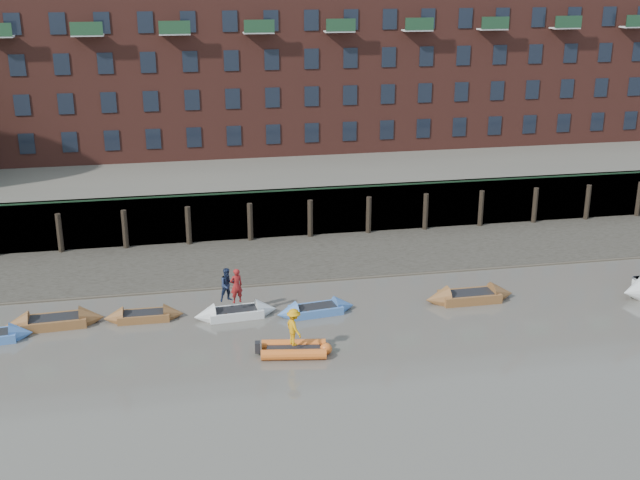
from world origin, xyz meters
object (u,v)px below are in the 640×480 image
object	(u,v)px
rib_tender	(297,349)
person_rower_a	(236,286)
rowboat_3	(236,313)
person_rower_b	(228,285)
rowboat_2	(144,316)
person_rib_crew	(294,327)
rowboat_4	(316,310)
rowboat_6	(470,297)
rowboat_1	(55,322)

from	to	relation	value
rib_tender	person_rower_a	xyz separation A→B (m)	(-2.33, 4.68, 1.52)
rowboat_3	person_rower_b	xyz separation A→B (m)	(-0.34, 0.20, 1.52)
rib_tender	person_rower_b	xyz separation A→B (m)	(-2.75, 4.96, 1.49)
rowboat_2	person_rib_crew	distance (m)	8.85
rowboat_3	person_rib_crew	distance (m)	5.45
rib_tender	person_rower_a	size ratio (longest dim) A/B	1.84
rowboat_4	person_rower_b	distance (m)	4.78
rib_tender	person_rower_a	world-z (taller)	person_rower_a
rowboat_3	rowboat_6	distance (m)	12.66
rowboat_1	rib_tender	size ratio (longest dim) A/B	1.45
rowboat_1	person_rib_crew	distance (m)	12.63
rib_tender	rowboat_1	bearing A→B (deg)	163.89
person_rib_crew	rowboat_1	bearing A→B (deg)	46.74
person_rower_a	person_rower_b	bearing A→B (deg)	-51.34
rib_tender	person_rib_crew	world-z (taller)	person_rib_crew
rowboat_4	rowboat_1	bearing A→B (deg)	168.49
person_rib_crew	rowboat_6	bearing A→B (deg)	-84.55
person_rower_b	person_rib_crew	bearing A→B (deg)	-77.81
rowboat_1	rowboat_3	world-z (taller)	rowboat_1
rowboat_3	person_rower_a	distance (m)	1.55
rowboat_6	person_rower_b	distance (m)	13.09
rowboat_3	rowboat_6	xyz separation A→B (m)	(12.65, -0.35, 0.03)
rowboat_6	person_rower_b	xyz separation A→B (m)	(-12.99, 0.55, 1.48)
rib_tender	person_rib_crew	distance (m)	1.19
rowboat_6	person_rower_b	world-z (taller)	person_rower_b
rowboat_6	person_rower_b	size ratio (longest dim) A/B	2.79
rowboat_2	person_rower_b	distance (m)	4.60
rowboat_3	rowboat_6	size ratio (longest dim) A/B	0.88
rowboat_6	person_rower_a	size ratio (longest dim) A/B	2.70
rowboat_1	rowboat_6	bearing A→B (deg)	-5.87
rowboat_3	person_rower_a	bearing A→B (deg)	-48.99
rib_tender	person_rower_b	size ratio (longest dim) A/B	1.90
rowboat_4	person_rower_b	xyz separation A→B (m)	(-4.49, 0.61, 1.52)
person_rower_a	rowboat_4	bearing A→B (deg)	157.79
person_rower_a	person_rib_crew	size ratio (longest dim) A/B	1.04
rowboat_3	person_rower_b	size ratio (longest dim) A/B	2.46
rowboat_1	person_rower_a	world-z (taller)	person_rower_a
rowboat_1	rib_tender	distance (m)	12.67
rowboat_2	rowboat_6	bearing A→B (deg)	-2.13
rowboat_2	rib_tender	world-z (taller)	rowboat_2
rowboat_2	person_rower_a	world-z (taller)	person_rower_a
rowboat_4	person_rib_crew	distance (m)	4.92
rowboat_1	rowboat_6	size ratio (longest dim) A/B	0.99
rowboat_2	rowboat_3	xyz separation A→B (m)	(4.67, -0.55, 0.01)
rowboat_3	rowboat_6	bearing A→B (deg)	-6.04
rowboat_1	rowboat_6	world-z (taller)	rowboat_6
rib_tender	person_rib_crew	xyz separation A→B (m)	(-0.13, -0.04, 1.18)
rowboat_3	person_rib_crew	size ratio (longest dim) A/B	2.47
rowboat_2	rowboat_3	size ratio (longest dim) A/B	0.92
rowboat_3	rowboat_4	distance (m)	4.17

